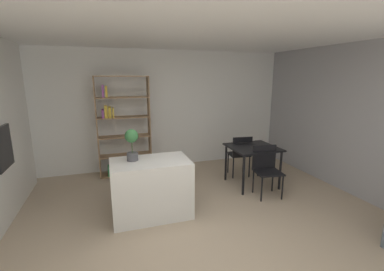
# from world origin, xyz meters

# --- Properties ---
(ground_plane) EXTENTS (8.79, 8.79, 0.00)m
(ground_plane) POSITION_xyz_m (0.00, 0.00, 0.00)
(ground_plane) COLOR tan
(ceiling_slab) EXTENTS (6.40, 6.38, 0.06)m
(ceiling_slab) POSITION_xyz_m (0.00, 0.00, 2.75)
(ceiling_slab) COLOR white
(ceiling_slab) RESTS_ON ground_plane
(back_partition) EXTENTS (6.40, 0.06, 2.72)m
(back_partition) POSITION_xyz_m (0.00, 3.16, 1.36)
(back_partition) COLOR white
(back_partition) RESTS_ON ground_plane
(built_in_oven) EXTENTS (0.06, 0.57, 0.62)m
(built_in_oven) POSITION_xyz_m (-2.48, 1.36, 1.14)
(built_in_oven) COLOR black
(built_in_oven) RESTS_ON ground_plane
(kitchen_island) EXTENTS (1.18, 0.73, 0.89)m
(kitchen_island) POSITION_xyz_m (-0.48, 0.88, 0.44)
(kitchen_island) COLOR silver
(kitchen_island) RESTS_ON ground_plane
(potted_plant_on_island) EXTENTS (0.20, 0.20, 0.48)m
(potted_plant_on_island) POSITION_xyz_m (-0.72, 0.97, 1.17)
(potted_plant_on_island) COLOR #4C4C51
(potted_plant_on_island) RESTS_ON kitchen_island
(open_bookshelf) EXTENTS (1.11, 0.31, 2.14)m
(open_bookshelf) POSITION_xyz_m (-0.79, 2.81, 1.11)
(open_bookshelf) COLOR #997551
(open_bookshelf) RESTS_ON ground_plane
(dining_table) EXTENTS (0.90, 0.87, 0.79)m
(dining_table) POSITION_xyz_m (1.62, 1.44, 0.69)
(dining_table) COLOR black
(dining_table) RESTS_ON ground_plane
(dining_chair_far) EXTENTS (0.47, 0.45, 0.90)m
(dining_chair_far) POSITION_xyz_m (1.61, 1.90, 0.55)
(dining_chair_far) COLOR black
(dining_chair_far) RESTS_ON ground_plane
(dining_chair_near) EXTENTS (0.50, 0.47, 0.91)m
(dining_chair_near) POSITION_xyz_m (1.63, 0.98, 0.54)
(dining_chair_near) COLOR black
(dining_chair_near) RESTS_ON ground_plane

